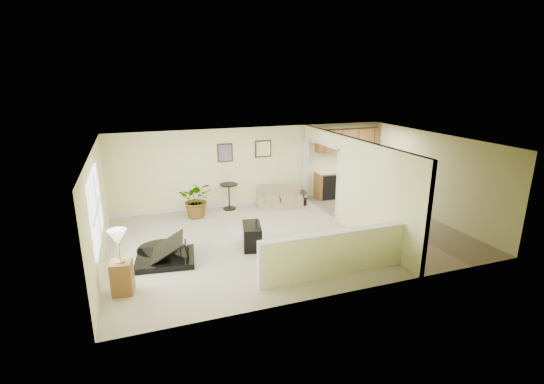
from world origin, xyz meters
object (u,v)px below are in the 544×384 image
object	(u,v)px
palm_plant	(197,200)
lamp_stand	(121,267)
piano_bench	(252,236)
accent_table	(229,193)
piano	(162,239)
loveseat	(279,196)
small_plant	(303,199)

from	to	relation	value
palm_plant	lamp_stand	size ratio (longest dim) A/B	0.91
piano_bench	accent_table	world-z (taller)	accent_table
piano	palm_plant	bearing A→B (deg)	72.52
loveseat	palm_plant	distance (m)	2.68
piano_bench	palm_plant	bearing A→B (deg)	108.96
small_plant	lamp_stand	bearing A→B (deg)	-145.22
palm_plant	lamp_stand	bearing A→B (deg)	-118.59
accent_table	small_plant	size ratio (longest dim) A/B	1.63
piano	small_plant	size ratio (longest dim) A/B	3.31
piano_bench	lamp_stand	distance (m)	3.22
accent_table	palm_plant	bearing A→B (deg)	-159.77
piano_bench	lamp_stand	xyz separation A→B (m)	(-2.97, -1.22, 0.27)
accent_table	lamp_stand	xyz separation A→B (m)	(-3.13, -4.20, 0.03)
piano	lamp_stand	distance (m)	1.50
loveseat	lamp_stand	world-z (taller)	lamp_stand
accent_table	small_plant	distance (m)	2.41
accent_table	lamp_stand	bearing A→B (deg)	-126.69
accent_table	palm_plant	xyz separation A→B (m)	(-1.05, -0.39, 0.01)
piano	accent_table	bearing A→B (deg)	60.43
loveseat	palm_plant	xyz separation A→B (m)	(-2.66, -0.21, 0.23)
palm_plant	small_plant	xyz separation A→B (m)	(3.41, -0.00, -0.33)
piano	lamp_stand	world-z (taller)	lamp_stand
palm_plant	lamp_stand	world-z (taller)	lamp_stand
palm_plant	small_plant	distance (m)	3.43
small_plant	piano_bench	bearing A→B (deg)	-134.16
loveseat	piano_bench	bearing A→B (deg)	-107.04
piano	small_plant	bearing A→B (deg)	37.00
small_plant	accent_table	bearing A→B (deg)	170.66
lamp_stand	accent_table	bearing A→B (deg)	53.31
piano_bench	accent_table	distance (m)	3.00
piano_bench	palm_plant	size ratio (longest dim) A/B	0.72
piano	piano_bench	distance (m)	2.13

